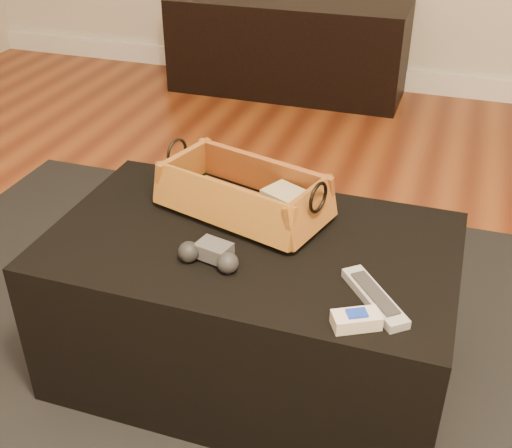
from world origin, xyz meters
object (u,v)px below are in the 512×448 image
(tv_remote, at_px, (233,204))
(media_cabinet, at_px, (287,47))
(wicker_basket, at_px, (243,195))
(silver_remote, at_px, (374,297))
(game_controller, at_px, (210,255))
(ottoman, at_px, (251,306))
(cream_gadget, at_px, (356,320))

(tv_remote, bearing_deg, media_cabinet, 112.23)
(wicker_basket, bearing_deg, media_cabinet, 102.86)
(silver_remote, bearing_deg, wicker_basket, 145.98)
(media_cabinet, distance_m, game_controller, 2.37)
(ottoman, distance_m, silver_remote, 0.42)
(silver_remote, xyz_separation_m, cream_gadget, (-0.02, -0.09, 0.00))
(media_cabinet, bearing_deg, silver_remote, -69.74)
(media_cabinet, distance_m, wicker_basket, 2.14)
(media_cabinet, distance_m, silver_remote, 2.49)
(ottoman, distance_m, game_controller, 0.27)
(wicker_basket, height_order, game_controller, wicker_basket)
(tv_remote, xyz_separation_m, silver_remote, (0.41, -0.25, -0.02))
(ottoman, bearing_deg, media_cabinet, 103.70)
(media_cabinet, xyz_separation_m, wicker_basket, (0.47, -2.07, 0.23))
(cream_gadget, bearing_deg, media_cabinet, 109.09)
(media_cabinet, height_order, ottoman, media_cabinet)
(tv_remote, height_order, game_controller, game_controller)
(media_cabinet, bearing_deg, cream_gadget, -70.91)
(media_cabinet, xyz_separation_m, tv_remote, (0.45, -2.08, 0.20))
(ottoman, bearing_deg, wicker_basket, 117.49)
(media_cabinet, bearing_deg, game_controller, -78.33)
(tv_remote, bearing_deg, wicker_basket, 30.87)
(media_cabinet, relative_size, ottoman, 1.30)
(media_cabinet, xyz_separation_m, ottoman, (0.53, -2.19, -0.03))
(game_controller, relative_size, cream_gadget, 1.45)
(ottoman, distance_m, tv_remote, 0.27)
(ottoman, relative_size, wicker_basket, 2.06)
(media_cabinet, relative_size, cream_gadget, 11.97)
(game_controller, distance_m, silver_remote, 0.38)
(media_cabinet, xyz_separation_m, silver_remote, (0.86, -2.33, 0.19))
(silver_remote, bearing_deg, cream_gadget, -103.31)
(wicker_basket, relative_size, cream_gadget, 4.47)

